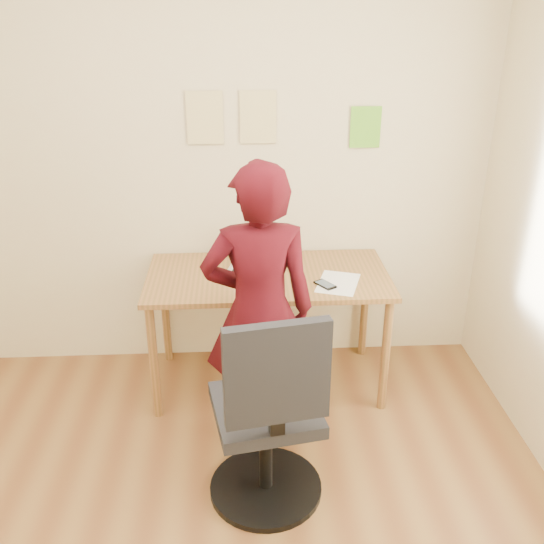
{
  "coord_description": "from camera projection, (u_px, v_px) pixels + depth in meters",
  "views": [
    {
      "loc": [
        0.23,
        -1.8,
        2.2
      ],
      "look_at": [
        0.38,
        0.95,
        0.95
      ],
      "focal_mm": 40.0,
      "sensor_mm": 36.0,
      "label": 1
    }
  ],
  "objects": [
    {
      "name": "room",
      "position": [
        171.0,
        283.0,
        1.98
      ],
      "size": [
        3.58,
        3.58,
        2.78
      ],
      "color": "brown",
      "rests_on": "ground"
    },
    {
      "name": "desk",
      "position": [
        268.0,
        288.0,
        3.54
      ],
      "size": [
        1.4,
        0.7,
        0.74
      ],
      "color": "olive",
      "rests_on": "ground"
    },
    {
      "name": "laptop",
      "position": [
        254.0,
        263.0,
        3.53
      ],
      "size": [
        0.36,
        0.34,
        0.22
      ],
      "rotation": [
        0.0,
        0.0,
        -0.26
      ],
      "color": "silver",
      "rests_on": "desk"
    },
    {
      "name": "paper_sheet",
      "position": [
        338.0,
        283.0,
        3.4
      ],
      "size": [
        0.3,
        0.36,
        0.0
      ],
      "primitive_type": "cube",
      "rotation": [
        0.0,
        0.0,
        -0.32
      ],
      "color": "white",
      "rests_on": "desk"
    },
    {
      "name": "phone",
      "position": [
        325.0,
        285.0,
        3.37
      ],
      "size": [
        0.13,
        0.14,
        0.01
      ],
      "rotation": [
        0.0,
        0.0,
        0.58
      ],
      "color": "black",
      "rests_on": "desk"
    },
    {
      "name": "wall_note_left",
      "position": [
        205.0,
        118.0,
        3.47
      ],
      "size": [
        0.21,
        0.0,
        0.3
      ],
      "primitive_type": "cube",
      "color": "#D9C781",
      "rests_on": "room"
    },
    {
      "name": "wall_note_mid",
      "position": [
        258.0,
        117.0,
        3.48
      ],
      "size": [
        0.21,
        0.0,
        0.3
      ],
      "primitive_type": "cube",
      "color": "#D9C781",
      "rests_on": "room"
    },
    {
      "name": "wall_note_right",
      "position": [
        365.0,
        127.0,
        3.54
      ],
      "size": [
        0.18,
        0.0,
        0.24
      ],
      "primitive_type": "cube",
      "color": "#64BB2A",
      "rests_on": "room"
    },
    {
      "name": "office_chair",
      "position": [
        269.0,
        424.0,
        2.73
      ],
      "size": [
        0.55,
        0.56,
        1.05
      ],
      "rotation": [
        0.0,
        0.0,
        0.18
      ],
      "color": "black",
      "rests_on": "ground"
    },
    {
      "name": "person",
      "position": [
        259.0,
        312.0,
        3.01
      ],
      "size": [
        0.58,
        0.39,
        1.55
      ],
      "primitive_type": "imported",
      "rotation": [
        0.0,
        0.0,
        3.18
      ],
      "color": "#3C080F",
      "rests_on": "ground"
    }
  ]
}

